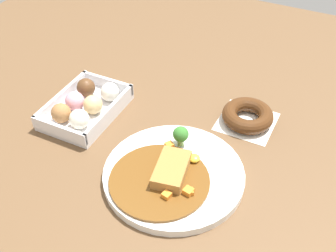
{
  "coord_description": "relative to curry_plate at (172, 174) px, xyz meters",
  "views": [
    {
      "loc": [
        0.64,
        0.35,
        0.66
      ],
      "look_at": [
        -0.01,
        0.03,
        0.03
      ],
      "focal_mm": 45.61,
      "sensor_mm": 36.0,
      "label": 1
    }
  ],
  "objects": [
    {
      "name": "ground_plane",
      "position": [
        -0.1,
        -0.1,
        -0.01
      ],
      "size": [
        1.6,
        1.6,
        0.0
      ],
      "primitive_type": "plane",
      "color": "brown"
    },
    {
      "name": "chocolate_ring_donut",
      "position": [
        -0.24,
        0.08,
        0.0
      ],
      "size": [
        0.13,
        0.13,
        0.04
      ],
      "color": "white",
      "rests_on": "ground_plane"
    },
    {
      "name": "donut_box",
      "position": [
        -0.1,
        -0.28,
        0.01
      ],
      "size": [
        0.21,
        0.15,
        0.06
      ],
      "color": "white",
      "rests_on": "ground_plane"
    },
    {
      "name": "curry_plate",
      "position": [
        0.0,
        0.0,
        0.0
      ],
      "size": [
        0.29,
        0.29,
        0.07
      ],
      "color": "white",
      "rests_on": "ground_plane"
    }
  ]
}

